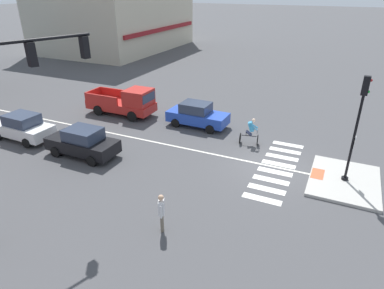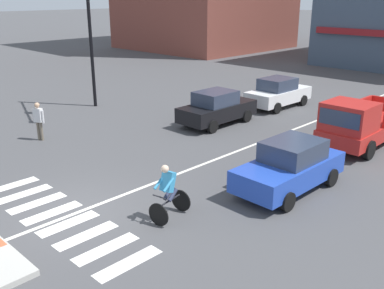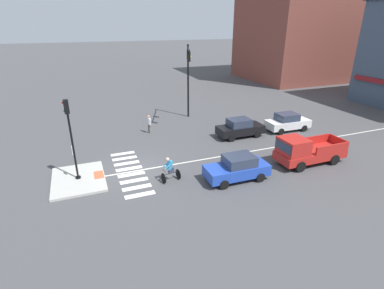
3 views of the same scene
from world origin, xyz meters
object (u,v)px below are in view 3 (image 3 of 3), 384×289
pedestrian_at_curb_left (149,123)px  signal_pole (71,133)px  cyclist (170,169)px  traffic_light_mast (188,70)px  car_black_westbound_far (240,128)px  car_white_westbound_distant (287,122)px  pickup_truck_red_eastbound_far (305,151)px  car_blue_eastbound_mid (237,168)px

pedestrian_at_curb_left → signal_pole: bearing=-42.4°
cyclist → traffic_light_mast: bearing=153.9°
signal_pole → car_black_westbound_far: bearing=103.0°
car_white_westbound_distant → pickup_truck_red_eastbound_far: bearing=-28.4°
car_blue_eastbound_mid → car_black_westbound_far: (-6.68, 4.03, 0.00)m
signal_pole → cyclist: size_ratio=3.06×
car_blue_eastbound_mid → pickup_truck_red_eastbound_far: 5.60m
signal_pole → car_black_westbound_far: size_ratio=1.25×
pickup_truck_red_eastbound_far → pedestrian_at_curb_left: bearing=-139.4°
signal_pole → car_blue_eastbound_mid: (3.55, 9.54, -2.42)m
car_blue_eastbound_mid → pickup_truck_red_eastbound_far: bearing=92.5°
traffic_light_mast → pickup_truck_red_eastbound_far: size_ratio=1.45×
car_black_westbound_far → pickup_truck_red_eastbound_far: 6.63m
pickup_truck_red_eastbound_far → car_black_westbound_far: bearing=-166.3°
traffic_light_mast → car_white_westbound_distant: 10.59m
car_black_westbound_far → traffic_light_mast: bearing=-156.5°
car_black_westbound_far → cyclist: cyclist is taller
signal_pole → pedestrian_at_curb_left: signal_pole is taller
car_blue_eastbound_mid → car_black_westbound_far: bearing=148.9°
car_white_westbound_distant → car_black_westbound_far: bearing=-92.0°
car_blue_eastbound_mid → pickup_truck_red_eastbound_far: size_ratio=0.81×
car_blue_eastbound_mid → car_white_westbound_distant: 11.09m
pedestrian_at_curb_left → traffic_light_mast: bearing=114.6°
car_white_westbound_distant → car_black_westbound_far: same height
pickup_truck_red_eastbound_far → pedestrian_at_curb_left: pickup_truck_red_eastbound_far is taller
car_white_westbound_distant → pickup_truck_red_eastbound_far: size_ratio=0.81×
car_blue_eastbound_mid → pickup_truck_red_eastbound_far: (-0.25, 5.59, 0.17)m
car_white_westbound_distant → pedestrian_at_curb_left: 12.81m
pickup_truck_red_eastbound_far → pedestrian_at_curb_left: (-10.24, -8.79, 0.00)m
traffic_light_mast → car_blue_eastbound_mid: 13.40m
car_blue_eastbound_mid → car_white_westbound_distant: bearing=125.9°
pickup_truck_red_eastbound_far → pedestrian_at_curb_left: size_ratio=3.06×
car_white_westbound_distant → pickup_truck_red_eastbound_far: 7.12m
car_blue_eastbound_mid → pedestrian_at_curb_left: pedestrian_at_curb_left is taller
car_white_westbound_distant → pedestrian_at_curb_left: pedestrian_at_curb_left is taller
signal_pole → traffic_light_mast: traffic_light_mast is taller
car_white_westbound_distant → pedestrian_at_curb_left: size_ratio=2.48×
traffic_light_mast → car_blue_eastbound_mid: size_ratio=1.79×
signal_pole → car_blue_eastbound_mid: size_ratio=1.24×
traffic_light_mast → car_black_westbound_far: bearing=23.5°
traffic_light_mast → cyclist: bearing=-26.1°
car_blue_eastbound_mid → signal_pole: bearing=-110.4°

